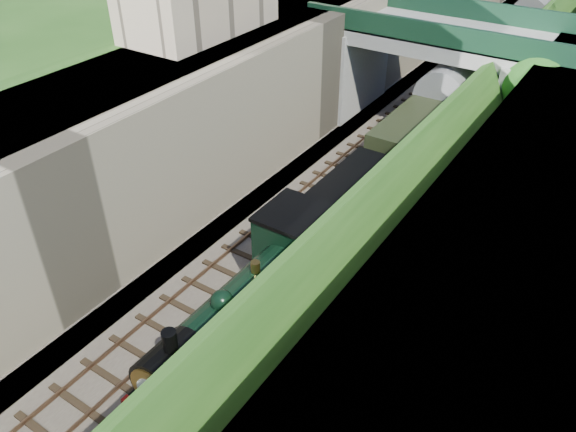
{
  "coord_description": "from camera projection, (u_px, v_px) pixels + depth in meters",
  "views": [
    {
      "loc": [
        10.01,
        -7.71,
        15.56
      ],
      "look_at": [
        0.0,
        7.55,
        2.89
      ],
      "focal_mm": 35.0,
      "sensor_mm": 36.0,
      "label": 1
    }
  ],
  "objects": [
    {
      "name": "track_left",
      "position": [
        375.0,
        142.0,
        33.18
      ],
      "size": [
        2.5,
        90.0,
        0.2
      ],
      "color": "black",
      "rests_on": "trackbed"
    },
    {
      "name": "locomotive",
      "position": [
        254.0,
        305.0,
        19.51
      ],
      "size": [
        3.1,
        10.22,
        3.83
      ],
      "color": "black",
      "rests_on": "trackbed"
    },
    {
      "name": "coach_front",
      "position": [
        453.0,
        105.0,
        33.13
      ],
      "size": [
        2.9,
        18.0,
        3.7
      ],
      "color": "black",
      "rests_on": "trackbed"
    },
    {
      "name": "ground",
      "position": [
        164.0,
        395.0,
        18.68
      ],
      "size": [
        160.0,
        160.0,
        0.0
      ],
      "primitive_type": "plane",
      "color": "#1E4714",
      "rests_on": "ground"
    },
    {
      "name": "trackbed",
      "position": [
        406.0,
        153.0,
        32.36
      ],
      "size": [
        10.0,
        90.0,
        0.2
      ],
      "primitive_type": "cube",
      "color": "#473F38",
      "rests_on": "ground"
    },
    {
      "name": "coach_middle",
      "position": [
        532.0,
        27.0,
        46.04
      ],
      "size": [
        2.9,
        18.0,
        3.7
      ],
      "color": "black",
      "rests_on": "trackbed"
    },
    {
      "name": "road_bridge",
      "position": [
        458.0,
        69.0,
        32.41
      ],
      "size": [
        16.0,
        6.4,
        7.25
      ],
      "color": "gray",
      "rests_on": "ground"
    },
    {
      "name": "tender",
      "position": [
        353.0,
        212.0,
        24.73
      ],
      "size": [
        2.7,
        6.0,
        3.05
      ],
      "color": "black",
      "rests_on": "trackbed"
    },
    {
      "name": "retaining_wall",
      "position": [
        326.0,
        77.0,
        32.9
      ],
      "size": [
        1.0,
        90.0,
        7.0
      ],
      "primitive_type": "cube",
      "color": "#756B56",
      "rests_on": "ground"
    },
    {
      "name": "embankment_slope",
      "position": [
        490.0,
        151.0,
        27.01
      ],
      "size": [
        4.12,
        90.0,
        6.36
      ],
      "color": "#1E4714",
      "rests_on": "ground"
    },
    {
      "name": "track_right",
      "position": [
        426.0,
        156.0,
        31.73
      ],
      "size": [
        2.5,
        90.0,
        0.2
      ],
      "color": "black",
      "rests_on": "trackbed"
    },
    {
      "name": "tree",
      "position": [
        540.0,
        90.0,
        28.32
      ],
      "size": [
        3.6,
        3.8,
        6.6
      ],
      "color": "black",
      "rests_on": "ground"
    },
    {
      "name": "street_plateau_left",
      "position": [
        277.0,
        66.0,
        34.48
      ],
      "size": [
        6.0,
        90.0,
        7.0
      ],
      "primitive_type": "cube",
      "color": "#262628",
      "rests_on": "ground"
    }
  ]
}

